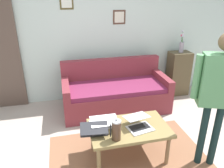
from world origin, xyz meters
The scene contains 11 objects.
area_rug centered at (-0.11, -0.12, 0.00)m, with size 2.08×1.52×0.01m, color #8C5C41.
back_wall centered at (0.00, -2.20, 1.35)m, with size 7.04×0.11×2.70m.
couch centered at (-0.27, -1.57, 0.31)m, with size 1.90×0.87×0.88m.
coffee_table centered at (-0.11, -0.22, 0.41)m, with size 1.02×0.63×0.47m.
laptop_left centered at (-0.23, -0.19, 0.51)m, with size 0.36×0.38×0.14m.
laptop_center centered at (0.20, -0.32, 0.52)m, with size 0.35×0.34×0.14m.
laptop_right centered at (0.34, -0.20, 0.51)m, with size 0.36×0.30×0.14m.
french_press centered at (0.11, -0.02, 0.60)m, with size 0.13×0.11×0.28m.
side_shelf centered at (-1.72, -1.88, 0.46)m, with size 0.42×0.32×0.91m.
flower_vase centered at (-1.72, -1.88, 1.06)m, with size 0.09×0.09×0.44m.
person_standing centered at (-1.04, 0.12, 1.08)m, with size 0.58×0.33×1.69m.
Camera 1 is at (0.65, 2.05, 2.09)m, focal length 35.53 mm.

